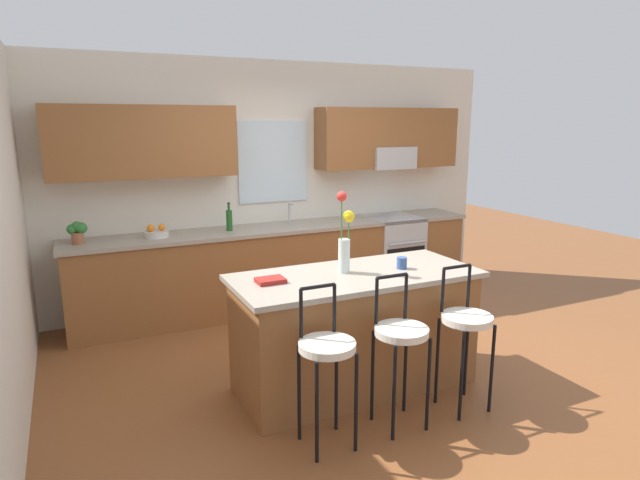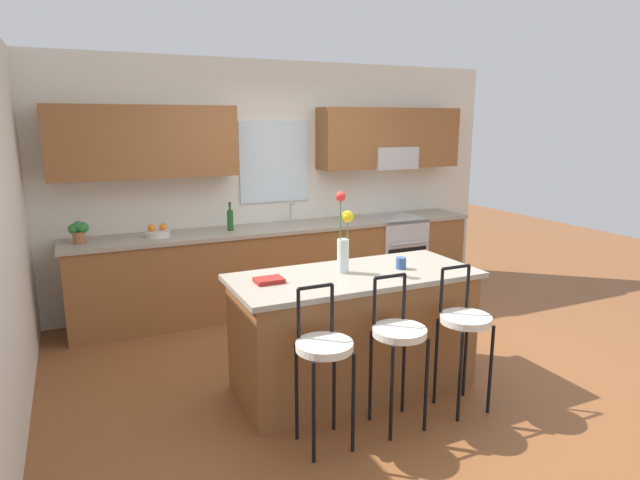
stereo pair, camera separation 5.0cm
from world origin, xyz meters
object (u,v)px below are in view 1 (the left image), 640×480
object	(u,v)px
bar_stool_far	(466,325)
flower_vase	(345,240)
bar_stool_near	(327,353)
mug_ceramic	(402,263)
fruit_bowl_oranges	(156,233)
bar_stool_middle	(401,338)
oven_range	(392,254)
potted_plant_small	(77,231)
bottle_olive_oil	(229,220)
kitchen_island	(355,330)
cookbook	(270,280)

from	to	relation	value
bar_stool_far	flower_vase	bearing A→B (deg)	131.96
bar_stool_near	flower_vase	xyz separation A→B (m)	(0.49, 0.68, 0.54)
mug_ceramic	fruit_bowl_oranges	bearing A→B (deg)	127.32
bar_stool_middle	mug_ceramic	bearing A→B (deg)	56.44
oven_range	fruit_bowl_oranges	xyz separation A→B (m)	(-2.77, 0.02, 0.50)
potted_plant_small	bottle_olive_oil	bearing A→B (deg)	0.02
bar_stool_near	fruit_bowl_oranges	distance (m)	2.71
bar_stool_middle	flower_vase	xyz separation A→B (m)	(-0.06, 0.68, 0.54)
bar_stool_far	flower_vase	xyz separation A→B (m)	(-0.61, 0.68, 0.54)
mug_ceramic	bottle_olive_oil	xyz separation A→B (m)	(-0.80, 2.03, 0.07)
kitchen_island	fruit_bowl_oranges	world-z (taller)	fruit_bowl_oranges
flower_vase	fruit_bowl_oranges	size ratio (longest dim) A/B	2.59
potted_plant_small	kitchen_island	bearing A→B (deg)	-46.87
bar_stool_middle	potted_plant_small	world-z (taller)	potted_plant_small
bar_stool_far	bar_stool_near	bearing A→B (deg)	180.00
flower_vase	potted_plant_small	world-z (taller)	flower_vase
bar_stool_near	flower_vase	world-z (taller)	flower_vase
potted_plant_small	fruit_bowl_oranges	bearing A→B (deg)	0.05
oven_range	flower_vase	xyz separation A→B (m)	(-1.68, -1.91, 0.72)
bar_stool_far	mug_ceramic	xyz separation A→B (m)	(-0.16, 0.59, 0.33)
bar_stool_near	cookbook	distance (m)	0.75
oven_range	flower_vase	world-z (taller)	flower_vase
kitchen_island	bar_stool_near	distance (m)	0.85
oven_range	mug_ceramic	size ratio (longest dim) A/B	10.22
bar_stool_far	mug_ceramic	world-z (taller)	bar_stool_far
bar_stool_near	potted_plant_small	xyz separation A→B (m)	(-1.32, 2.62, 0.41)
bar_stool_middle	cookbook	size ratio (longest dim) A/B	5.21
potted_plant_small	bar_stool_far	bearing A→B (deg)	-47.28
bottle_olive_oil	oven_range	bearing A→B (deg)	-0.70
kitchen_island	bar_stool_near	xyz separation A→B (m)	(-0.55, -0.62, 0.17)
kitchen_island	bar_stool_near	world-z (taller)	bar_stool_near
bar_stool_middle	potted_plant_small	size ratio (longest dim) A/B	4.87
bar_stool_far	fruit_bowl_oranges	xyz separation A→B (m)	(-1.71, 2.62, 0.33)
bar_stool_middle	potted_plant_small	bearing A→B (deg)	125.50
bar_stool_near	bar_stool_middle	xyz separation A→B (m)	(0.55, 0.00, 0.00)
mug_ceramic	bottle_olive_oil	distance (m)	2.18
bar_stool_middle	mug_ceramic	size ratio (longest dim) A/B	11.58
flower_vase	mug_ceramic	xyz separation A→B (m)	(0.46, -0.09, -0.21)
mug_ceramic	oven_range	bearing A→B (deg)	58.59
bottle_olive_oil	kitchen_island	bearing A→B (deg)	-78.42
cookbook	bottle_olive_oil	world-z (taller)	bottle_olive_oil
kitchen_island	bottle_olive_oil	distance (m)	2.11
bottle_olive_oil	bar_stool_far	bearing A→B (deg)	-69.89
flower_vase	cookbook	world-z (taller)	flower_vase
mug_ceramic	potted_plant_small	xyz separation A→B (m)	(-2.26, 2.03, 0.08)
bar_stool_middle	mug_ceramic	distance (m)	0.78
bar_stool_near	potted_plant_small	bearing A→B (deg)	116.72
mug_ceramic	bottle_olive_oil	bearing A→B (deg)	111.50
cookbook	fruit_bowl_oranges	size ratio (longest dim) A/B	0.83
oven_range	flower_vase	bearing A→B (deg)	-131.33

